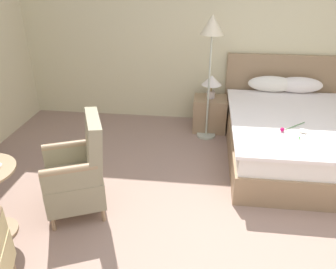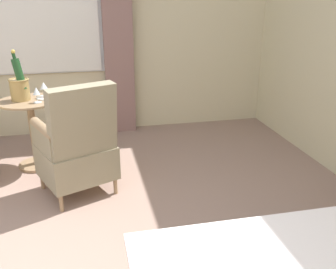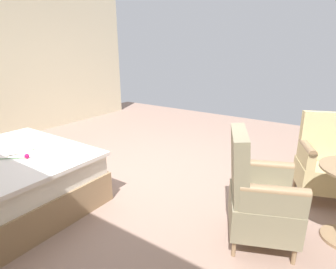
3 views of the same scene
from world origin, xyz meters
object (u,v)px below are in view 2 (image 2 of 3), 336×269
(side_table_round, at_px, (33,127))
(armchair_by_window, at_px, (77,147))
(wine_glass_near_bucket, at_px, (36,92))
(snack_plate, at_px, (46,97))
(champagne_bucket, at_px, (20,86))
(wine_glass_near_edge, at_px, (44,86))

(side_table_round, xyz_separation_m, armchair_by_window, (0.69, 0.45, 0.02))
(wine_glass_near_bucket, distance_m, snack_plate, 0.20)
(wine_glass_near_bucket, height_order, armchair_by_window, armchair_by_window)
(side_table_round, distance_m, snack_plate, 0.34)
(snack_plate, bearing_deg, wine_glass_near_bucket, -23.57)
(side_table_round, xyz_separation_m, snack_plate, (-0.04, 0.16, 0.29))
(wine_glass_near_bucket, bearing_deg, champagne_bucket, -127.57)
(champagne_bucket, relative_size, armchair_by_window, 0.48)
(champagne_bucket, xyz_separation_m, armchair_by_window, (0.70, 0.52, -0.41))
(wine_glass_near_edge, xyz_separation_m, armchair_by_window, (0.76, 0.30, -0.38))
(side_table_round, bearing_deg, wine_glass_near_edge, 114.09)
(side_table_round, xyz_separation_m, wine_glass_near_bucket, (0.12, 0.09, 0.39))
(champagne_bucket, bearing_deg, side_table_round, 82.15)
(wine_glass_near_edge, bearing_deg, snack_plate, 31.17)
(side_table_round, relative_size, snack_plate, 3.67)
(side_table_round, bearing_deg, champagne_bucket, -97.85)
(armchair_by_window, bearing_deg, wine_glass_near_edge, -158.32)
(armchair_by_window, bearing_deg, side_table_round, -147.22)
(armchair_by_window, bearing_deg, snack_plate, -158.69)
(champagne_bucket, distance_m, armchair_by_window, 0.97)
(side_table_round, bearing_deg, armchair_by_window, 32.78)
(side_table_round, height_order, champagne_bucket, champagne_bucket)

